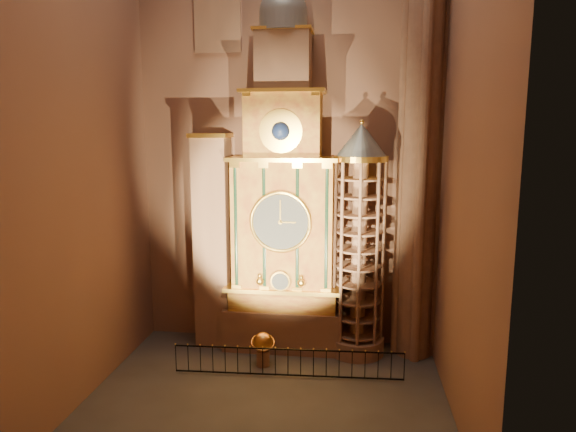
# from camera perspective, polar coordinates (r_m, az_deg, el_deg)

# --- Properties ---
(floor) EXTENTS (14.00, 14.00, 0.00)m
(floor) POSITION_cam_1_polar(r_m,az_deg,el_deg) (21.25, -2.41, -19.61)
(floor) COLOR #383330
(floor) RESTS_ON ground
(wall_back) EXTENTS (22.00, 0.00, 22.00)m
(wall_back) POSITION_cam_1_polar(r_m,az_deg,el_deg) (24.51, -0.18, 11.06)
(wall_back) COLOR #8D624C
(wall_back) RESTS_ON floor
(wall_left) EXTENTS (0.00, 22.00, 22.00)m
(wall_left) POSITION_cam_1_polar(r_m,az_deg,el_deg) (20.96, -22.21, 10.63)
(wall_left) COLOR #8D624C
(wall_left) RESTS_ON floor
(wall_right) EXTENTS (0.00, 22.00, 22.00)m
(wall_right) POSITION_cam_1_polar(r_m,az_deg,el_deg) (18.69, 19.42, 11.01)
(wall_right) COLOR #8D624C
(wall_right) RESTS_ON floor
(astronomical_clock) EXTENTS (5.60, 2.41, 16.70)m
(astronomical_clock) POSITION_cam_1_polar(r_m,az_deg,el_deg) (23.76, -0.50, 0.64)
(astronomical_clock) COLOR #8C634C
(astronomical_clock) RESTS_ON floor
(portrait_tower) EXTENTS (1.80, 1.60, 10.20)m
(portrait_tower) POSITION_cam_1_polar(r_m,az_deg,el_deg) (24.74, -8.32, -2.70)
(portrait_tower) COLOR #8C634C
(portrait_tower) RESTS_ON floor
(stair_turret) EXTENTS (2.50, 2.50, 10.80)m
(stair_turret) POSITION_cam_1_polar(r_m,az_deg,el_deg) (23.54, 7.90, -3.02)
(stair_turret) COLOR #8C634C
(stair_turret) RESTS_ON floor
(gothic_pier) EXTENTS (2.04, 2.04, 22.00)m
(gothic_pier) POSITION_cam_1_polar(r_m,az_deg,el_deg) (23.48, 14.69, 10.82)
(gothic_pier) COLOR #8C634C
(gothic_pier) RESTS_ON floor
(celestial_globe) EXTENTS (1.28, 1.23, 1.53)m
(celestial_globe) POSITION_cam_1_polar(r_m,az_deg,el_deg) (23.42, -2.81, -14.22)
(celestial_globe) COLOR #8C634C
(celestial_globe) RESTS_ON floor
(iron_railing) EXTENTS (9.67, 0.47, 1.22)m
(iron_railing) POSITION_cam_1_polar(r_m,az_deg,el_deg) (22.49, -0.00, -15.98)
(iron_railing) COLOR black
(iron_railing) RESTS_ON floor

